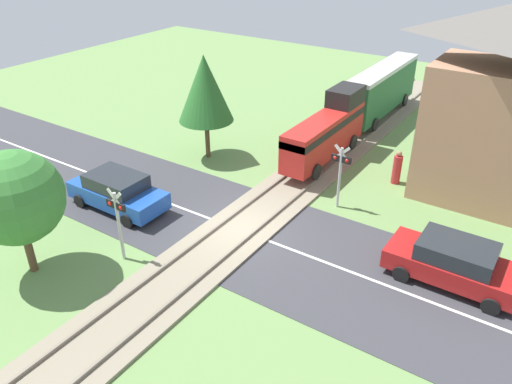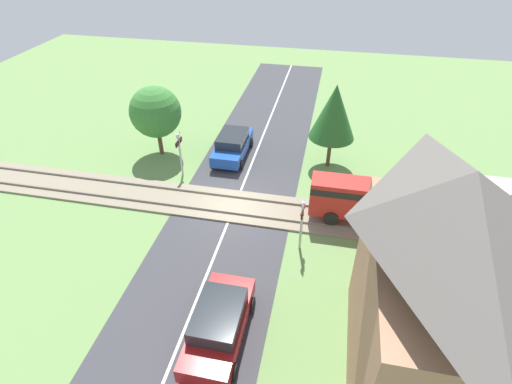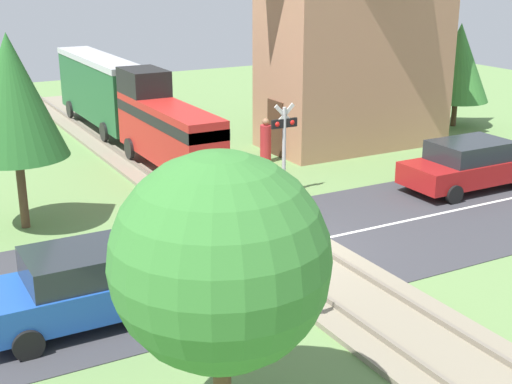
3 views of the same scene
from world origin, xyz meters
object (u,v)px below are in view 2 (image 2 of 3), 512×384
(train, at_px, (472,207))
(crossing_signal_east_approach, at_px, (302,218))
(pedestrian_by_station, at_px, (378,268))
(station_building, at_px, (429,297))
(car_near_crossing, at_px, (233,144))
(car_far_side, at_px, (219,323))
(crossing_signal_west_approach, at_px, (180,148))

(train, height_order, crossing_signal_east_approach, train)
(crossing_signal_east_approach, height_order, pedestrian_by_station, crossing_signal_east_approach)
(station_building, distance_m, pedestrian_by_station, 5.62)
(car_near_crossing, height_order, car_far_side, car_far_side)
(car_near_crossing, relative_size, station_building, 0.51)
(crossing_signal_east_approach, distance_m, pedestrian_by_station, 3.94)
(car_near_crossing, xyz_separation_m, pedestrian_by_station, (9.16, 8.86, -0.08))
(car_near_crossing, height_order, station_building, station_building)
(pedestrian_by_station, bearing_deg, crossing_signal_east_approach, -110.80)
(train, xyz_separation_m, station_building, (8.17, -3.64, 2.35))
(station_building, bearing_deg, car_near_crossing, -144.74)
(station_building, bearing_deg, crossing_signal_east_approach, -143.48)
(crossing_signal_west_approach, relative_size, crossing_signal_east_approach, 1.00)
(car_far_side, height_order, crossing_signal_west_approach, crossing_signal_west_approach)
(car_far_side, relative_size, pedestrian_by_station, 2.74)
(pedestrian_by_station, bearing_deg, crossing_signal_west_approach, -119.03)
(train, relative_size, station_building, 1.73)
(train, bearing_deg, car_near_crossing, -112.05)
(train, bearing_deg, crossing_signal_west_approach, -98.97)
(station_building, bearing_deg, pedestrian_by_station, -170.93)
(train, relative_size, car_near_crossing, 3.36)
(car_near_crossing, relative_size, pedestrian_by_station, 2.71)
(car_near_crossing, distance_m, crossing_signal_west_approach, 3.92)
(crossing_signal_west_approach, height_order, crossing_signal_east_approach, same)
(car_near_crossing, relative_size, car_far_side, 0.99)
(car_near_crossing, height_order, pedestrian_by_station, pedestrian_by_station)
(crossing_signal_east_approach, xyz_separation_m, pedestrian_by_station, (1.34, 3.53, -1.12))
(train, xyz_separation_m, pedestrian_by_station, (3.81, -4.33, -1.12))
(crossing_signal_west_approach, height_order, pedestrian_by_station, crossing_signal_west_approach)
(crossing_signal_east_approach, bearing_deg, car_far_side, -24.08)
(train, xyz_separation_m, crossing_signal_west_approach, (-2.47, -15.65, 0.01))
(train, relative_size, crossing_signal_east_approach, 5.15)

